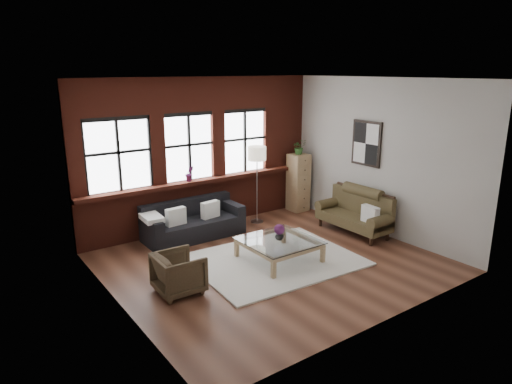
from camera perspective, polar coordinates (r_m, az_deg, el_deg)
floor at (r=8.31m, az=1.87°, el=-8.67°), size 5.50×5.50×0.00m
ceiling at (r=7.60m, az=2.09°, el=13.97°), size 5.50×5.50×0.00m
wall_back at (r=9.85m, az=-6.95°, el=4.80°), size 5.50×0.00×5.50m
wall_front at (r=6.08m, az=16.50°, el=-2.28°), size 5.50×0.00×5.50m
wall_left at (r=6.54m, az=-17.48°, el=-1.14°), size 0.00×5.00×5.00m
wall_right at (r=9.69m, az=15.01°, el=4.21°), size 0.00×5.00×5.00m
brick_backwall at (r=9.80m, az=-6.78°, el=4.75°), size 5.50×0.12×3.20m
sill_ledge at (r=9.84m, az=-6.43°, el=1.47°), size 5.50×0.30×0.08m
window_left at (r=9.07m, az=-16.85°, el=4.32°), size 1.38×0.10×1.50m
window_mid at (r=9.65m, az=-8.40°, el=5.43°), size 1.38×0.10×1.50m
window_right at (r=10.35m, az=-1.48°, el=6.25°), size 1.38×0.10×1.50m
wall_poster at (r=9.82m, az=13.65°, el=5.92°), size 0.05×0.74×0.94m
shag_rug at (r=8.34m, az=2.31°, el=-8.48°), size 2.98×2.41×0.03m
dark_sofa at (r=9.40m, az=-7.80°, el=-3.50°), size 2.03×0.82×0.74m
pillow_a at (r=9.08m, az=-9.98°, el=-3.03°), size 0.41×0.17×0.34m
pillow_b at (r=9.42m, az=-5.74°, el=-2.20°), size 0.42×0.20×0.34m
vintage_settee at (r=9.75m, az=12.08°, el=-2.55°), size 0.74×1.67×0.89m
pillow_settee at (r=9.34m, az=14.09°, el=-2.73°), size 0.17×0.39×0.34m
armchair at (r=7.22m, az=-9.62°, el=-9.96°), size 0.72×0.71×0.64m
coffee_table at (r=8.28m, az=2.90°, el=-7.31°), size 1.22×1.22×0.41m
vase at (r=8.17m, az=2.92°, el=-5.47°), size 0.19×0.19×0.16m
flowers at (r=8.13m, az=2.94°, el=-4.69°), size 0.19×0.19×0.19m
drawer_chest at (r=11.06m, az=5.30°, el=1.19°), size 0.43×0.43×1.39m
potted_plant_top at (r=10.89m, az=5.41°, el=5.64°), size 0.38×0.35×0.36m
floor_lamp at (r=10.08m, az=0.12°, el=1.29°), size 0.40×0.40×1.87m
sill_plant at (r=9.60m, az=-8.31°, el=2.31°), size 0.21×0.18×0.33m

